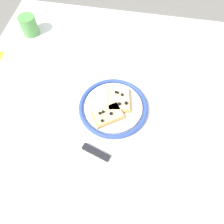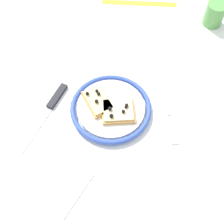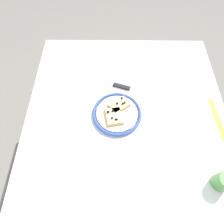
{
  "view_description": "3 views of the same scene",
  "coord_description": "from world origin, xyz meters",
  "px_view_note": "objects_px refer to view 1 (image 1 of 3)",
  "views": [
    {
      "loc": [
        0.38,
        0.11,
        1.4
      ],
      "look_at": [
        0.02,
        0.05,
        0.76
      ],
      "focal_mm": 36.4,
      "sensor_mm": 36.0,
      "label": 1
    },
    {
      "loc": [
        -0.06,
        0.49,
        1.46
      ],
      "look_at": [
        -0.01,
        0.06,
        0.76
      ],
      "focal_mm": 47.11,
      "sensor_mm": 36.0,
      "label": 2
    },
    {
      "loc": [
        -0.43,
        0.07,
        1.53
      ],
      "look_at": [
        -0.0,
        0.07,
        0.76
      ],
      "focal_mm": 30.36,
      "sensor_mm": 36.0,
      "label": 3
    }
  ],
  "objects_px": {
    "plate": "(113,109)",
    "napkin": "(180,149)",
    "dining_table": "(101,118)",
    "cup": "(29,25)",
    "pizza_slice_far": "(119,100)",
    "pizza_slice_near": "(108,115)",
    "knife": "(105,157)",
    "fork": "(118,71)"
  },
  "relations": [
    {
      "from": "plate",
      "to": "knife",
      "type": "xyz_separation_m",
      "value": [
        0.17,
        0.01,
        -0.01
      ]
    },
    {
      "from": "pizza_slice_far",
      "to": "napkin",
      "type": "bearing_deg",
      "value": 59.14
    },
    {
      "from": "knife",
      "to": "cup",
      "type": "xyz_separation_m",
      "value": [
        -0.48,
        -0.41,
        0.03
      ]
    },
    {
      "from": "dining_table",
      "to": "pizza_slice_near",
      "type": "relative_size",
      "value": 8.92
    },
    {
      "from": "pizza_slice_far",
      "to": "napkin",
      "type": "distance_m",
      "value": 0.25
    },
    {
      "from": "knife",
      "to": "cup",
      "type": "relative_size",
      "value": 2.96
    },
    {
      "from": "fork",
      "to": "cup",
      "type": "bearing_deg",
      "value": -109.49
    },
    {
      "from": "cup",
      "to": "napkin",
      "type": "distance_m",
      "value": 0.75
    },
    {
      "from": "plate",
      "to": "napkin",
      "type": "distance_m",
      "value": 0.25
    },
    {
      "from": "pizza_slice_near",
      "to": "napkin",
      "type": "xyz_separation_m",
      "value": [
        0.07,
        0.24,
        -0.02
      ]
    },
    {
      "from": "pizza_slice_near",
      "to": "knife",
      "type": "xyz_separation_m",
      "value": [
        0.13,
        0.02,
        -0.02
      ]
    },
    {
      "from": "plate",
      "to": "napkin",
      "type": "xyz_separation_m",
      "value": [
        0.1,
        0.23,
        -0.01
      ]
    },
    {
      "from": "dining_table",
      "to": "knife",
      "type": "relative_size",
      "value": 4.41
    },
    {
      "from": "plate",
      "to": "pizza_slice_far",
      "type": "distance_m",
      "value": 0.03
    },
    {
      "from": "plate",
      "to": "pizza_slice_near",
      "type": "distance_m",
      "value": 0.04
    },
    {
      "from": "knife",
      "to": "fork",
      "type": "bearing_deg",
      "value": -177.36
    },
    {
      "from": "plate",
      "to": "pizza_slice_near",
      "type": "xyz_separation_m",
      "value": [
        0.03,
        -0.01,
        0.01
      ]
    },
    {
      "from": "dining_table",
      "to": "knife",
      "type": "height_order",
      "value": "knife"
    },
    {
      "from": "plate",
      "to": "cup",
      "type": "xyz_separation_m",
      "value": [
        -0.31,
        -0.4,
        0.03
      ]
    },
    {
      "from": "dining_table",
      "to": "pizza_slice_far",
      "type": "xyz_separation_m",
      "value": [
        -0.02,
        0.06,
        0.11
      ]
    },
    {
      "from": "plate",
      "to": "knife",
      "type": "relative_size",
      "value": 0.99
    },
    {
      "from": "pizza_slice_near",
      "to": "pizza_slice_far",
      "type": "height_order",
      "value": "same"
    },
    {
      "from": "cup",
      "to": "knife",
      "type": "bearing_deg",
      "value": 40.53
    },
    {
      "from": "fork",
      "to": "napkin",
      "type": "bearing_deg",
      "value": 41.32
    },
    {
      "from": "plate",
      "to": "dining_table",
      "type": "bearing_deg",
      "value": -96.04
    },
    {
      "from": "pizza_slice_far",
      "to": "cup",
      "type": "distance_m",
      "value": 0.5
    },
    {
      "from": "dining_table",
      "to": "fork",
      "type": "relative_size",
      "value": 5.15
    },
    {
      "from": "cup",
      "to": "fork",
      "type": "bearing_deg",
      "value": 70.51
    },
    {
      "from": "plate",
      "to": "cup",
      "type": "bearing_deg",
      "value": -127.59
    },
    {
      "from": "cup",
      "to": "napkin",
      "type": "xyz_separation_m",
      "value": [
        0.41,
        0.63,
        -0.04
      ]
    },
    {
      "from": "cup",
      "to": "pizza_slice_near",
      "type": "bearing_deg",
      "value": 48.67
    },
    {
      "from": "pizza_slice_near",
      "to": "knife",
      "type": "bearing_deg",
      "value": 7.48
    },
    {
      "from": "plate",
      "to": "knife",
      "type": "distance_m",
      "value": 0.17
    },
    {
      "from": "knife",
      "to": "cup",
      "type": "height_order",
      "value": "cup"
    },
    {
      "from": "pizza_slice_far",
      "to": "cup",
      "type": "xyz_separation_m",
      "value": [
        -0.28,
        -0.42,
        0.01
      ]
    },
    {
      "from": "pizza_slice_near",
      "to": "cup",
      "type": "xyz_separation_m",
      "value": [
        -0.34,
        -0.39,
        0.01
      ]
    },
    {
      "from": "pizza_slice_near",
      "to": "fork",
      "type": "height_order",
      "value": "pizza_slice_near"
    },
    {
      "from": "plate",
      "to": "napkin",
      "type": "height_order",
      "value": "plate"
    },
    {
      "from": "pizza_slice_near",
      "to": "knife",
      "type": "relative_size",
      "value": 0.49
    },
    {
      "from": "plate",
      "to": "pizza_slice_far",
      "type": "height_order",
      "value": "pizza_slice_far"
    },
    {
      "from": "plate",
      "to": "pizza_slice_far",
      "type": "xyz_separation_m",
      "value": [
        -0.03,
        0.02,
        0.01
      ]
    },
    {
      "from": "dining_table",
      "to": "napkin",
      "type": "xyz_separation_m",
      "value": [
        0.1,
        0.27,
        0.08
      ]
    }
  ]
}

